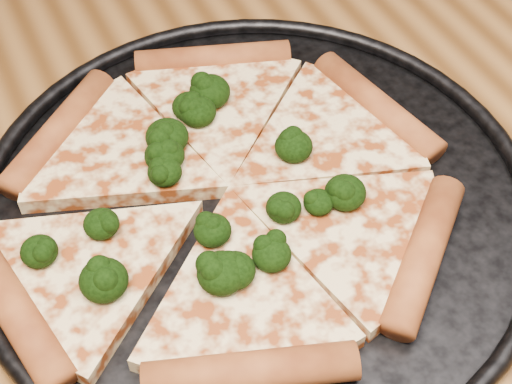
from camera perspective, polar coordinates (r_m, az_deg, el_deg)
name	(u,v)px	position (r m, az deg, el deg)	size (l,w,h in m)	color
dining_table	(172,334)	(0.60, -6.38, -10.56)	(1.20, 0.90, 0.75)	brown
pizza_pan	(256,199)	(0.54, 0.00, -0.55)	(0.41, 0.41, 0.02)	black
pizza	(224,191)	(0.54, -2.41, 0.08)	(0.35, 0.33, 0.02)	#FFDD9C
broccoli_florets	(205,184)	(0.53, -3.88, 0.64)	(0.23, 0.19, 0.02)	black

